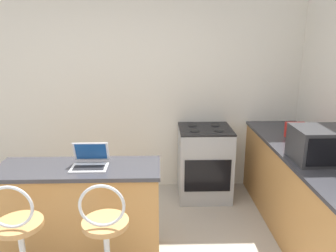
% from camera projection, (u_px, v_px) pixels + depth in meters
% --- Properties ---
extents(wall_back, '(12.00, 0.06, 2.60)m').
position_uv_depth(wall_back, '(133.00, 91.00, 4.19)').
color(wall_back, silver).
rests_on(wall_back, ground_plane).
extents(breakfast_bar, '(1.42, 0.50, 0.90)m').
position_uv_depth(breakfast_bar, '(82.00, 213.00, 2.94)').
color(breakfast_bar, '#B27C42').
rests_on(breakfast_bar, ground_plane).
extents(counter_right, '(0.67, 2.85, 0.90)m').
position_uv_depth(counter_right, '(317.00, 205.00, 3.08)').
color(counter_right, '#B27C42').
rests_on(counter_right, ground_plane).
extents(bar_stool_near, '(0.40, 0.40, 1.03)m').
position_uv_depth(bar_stool_near, '(21.00, 249.00, 2.39)').
color(bar_stool_near, silver).
rests_on(bar_stool_near, ground_plane).
extents(bar_stool_far, '(0.40, 0.40, 1.03)m').
position_uv_depth(bar_stool_far, '(106.00, 248.00, 2.40)').
color(bar_stool_far, silver).
rests_on(bar_stool_far, ground_plane).
extents(laptop, '(0.31, 0.25, 0.20)m').
position_uv_depth(laptop, '(90.00, 161.00, 2.82)').
color(laptop, silver).
rests_on(laptop, breakfast_bar).
extents(microwave, '(0.49, 0.41, 0.31)m').
position_uv_depth(microwave, '(321.00, 145.00, 2.92)').
color(microwave, '#2D2D30').
rests_on(microwave, counter_right).
extents(toaster, '(0.23, 0.30, 0.17)m').
position_uv_depth(toaster, '(299.00, 133.00, 3.52)').
color(toaster, red).
rests_on(toaster, counter_right).
extents(stove_range, '(0.64, 0.61, 0.91)m').
position_uv_depth(stove_range, '(204.00, 163.00, 4.10)').
color(stove_range, '#9EA3A8').
rests_on(stove_range, ground_plane).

